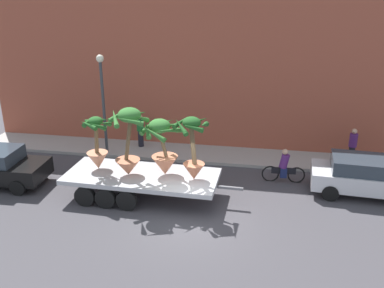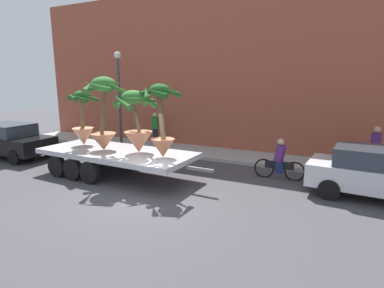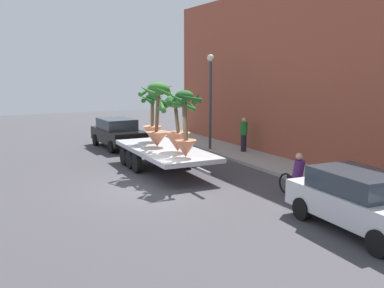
% 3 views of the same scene
% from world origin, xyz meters
% --- Properties ---
extents(ground_plane, '(60.00, 60.00, 0.00)m').
position_xyz_m(ground_plane, '(0.00, 0.00, 0.00)').
color(ground_plane, '#423F44').
extents(sidewalk, '(24.00, 2.20, 0.15)m').
position_xyz_m(sidewalk, '(0.00, 6.10, 0.07)').
color(sidewalk, '#A39E99').
rests_on(sidewalk, ground).
extents(building_facade, '(24.00, 1.20, 8.06)m').
position_xyz_m(building_facade, '(0.00, 7.80, 4.03)').
color(building_facade, '#9E4C38').
rests_on(building_facade, ground).
extents(flatbed_trailer, '(7.04, 2.63, 0.98)m').
position_xyz_m(flatbed_trailer, '(-2.43, 1.41, 0.77)').
color(flatbed_trailer, '#B7BABF').
rests_on(flatbed_trailer, ground).
extents(potted_palm_rear, '(1.32, 1.37, 2.49)m').
position_xyz_m(potted_palm_rear, '(-0.12, 1.33, 2.21)').
color(potted_palm_rear, '#B26647').
rests_on(potted_palm_rear, flatbed_trailer).
extents(potted_palm_middle, '(1.56, 1.62, 2.73)m').
position_xyz_m(potted_palm_middle, '(-2.60, 1.28, 2.39)').
color(potted_palm_middle, '#C17251').
rests_on(potted_palm_middle, flatbed_trailer).
extents(potted_palm_front, '(1.12, 1.19, 2.19)m').
position_xyz_m(potted_palm_front, '(-4.05, 1.64, 1.95)').
color(potted_palm_front, tan).
rests_on(potted_palm_front, flatbed_trailer).
extents(potted_palm_extra, '(1.68, 1.73, 2.26)m').
position_xyz_m(potted_palm_extra, '(-1.34, 1.57, 2.09)').
color(potted_palm_extra, '#C17251').
rests_on(potted_palm_extra, flatbed_trailer).
extents(cyclist, '(1.84, 0.37, 1.54)m').
position_xyz_m(cyclist, '(3.39, 3.78, 0.67)').
color(cyclist, black).
rests_on(cyclist, ground).
extents(parked_car, '(4.33, 2.11, 1.58)m').
position_xyz_m(parked_car, '(6.54, 3.16, 0.83)').
color(parked_car, silver).
rests_on(parked_car, ground).
extents(trailing_car, '(4.14, 2.05, 1.58)m').
position_xyz_m(trailing_car, '(-8.56, 1.44, 0.83)').
color(trailing_car, black).
rests_on(trailing_car, ground).
extents(pedestrian_near_gate, '(0.36, 0.36, 1.71)m').
position_xyz_m(pedestrian_near_gate, '(6.52, 6.01, 1.04)').
color(pedestrian_near_gate, black).
rests_on(pedestrian_near_gate, sidewalk).
extents(pedestrian_far_left, '(0.36, 0.36, 1.71)m').
position_xyz_m(pedestrian_far_left, '(-3.75, 6.44, 1.04)').
color(pedestrian_far_left, black).
rests_on(pedestrian_far_left, sidewalk).
extents(street_lamp, '(0.36, 0.36, 4.83)m').
position_xyz_m(street_lamp, '(-5.17, 5.30, 3.23)').
color(street_lamp, '#383D42').
rests_on(street_lamp, sidewalk).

